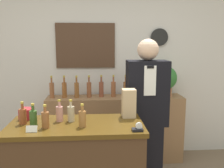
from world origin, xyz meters
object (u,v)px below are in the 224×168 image
(potted_plant, at_px, (165,79))
(paper_bag, at_px, (129,103))
(shopkeeper, at_px, (146,119))
(tape_dispenser, at_px, (138,128))

(potted_plant, distance_m, paper_bag, 1.28)
(shopkeeper, distance_m, paper_bag, 0.45)
(shopkeeper, height_order, paper_bag, shopkeeper)
(potted_plant, xyz_separation_m, tape_dispenser, (-0.64, -1.48, -0.18))
(paper_bag, bearing_deg, shopkeeper, 50.30)
(tape_dispenser, bearing_deg, shopkeeper, 72.48)
(paper_bag, bearing_deg, tape_dispenser, -86.46)
(shopkeeper, bearing_deg, tape_dispenser, -107.52)
(shopkeeper, height_order, potted_plant, shopkeeper)
(potted_plant, distance_m, tape_dispenser, 1.62)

